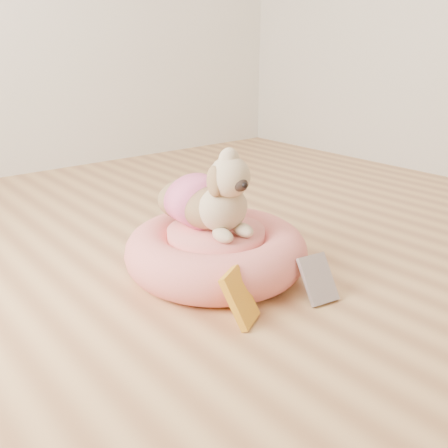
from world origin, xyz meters
TOP-DOWN VIEW (x-y plane):
  - floor at (0.00, 0.00)m, footprint 4.50×4.50m
  - pet_bed at (-0.17, 0.15)m, footprint 0.73×0.73m
  - dog at (-0.18, 0.18)m, footprint 0.35×0.49m
  - book_yellow at (-0.35, -0.20)m, footprint 0.16×0.15m
  - book_white at (-0.02, -0.26)m, footprint 0.14×0.14m

SIDE VIEW (x-z plane):
  - floor at x=0.00m, z-range 0.00..0.00m
  - book_white at x=-0.02m, z-range 0.00..0.16m
  - book_yellow at x=-0.35m, z-range 0.00..0.18m
  - pet_bed at x=-0.17m, z-range 0.00..0.18m
  - dog at x=-0.18m, z-range 0.19..0.53m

